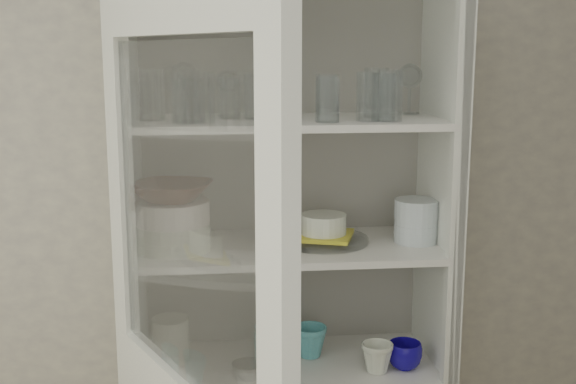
% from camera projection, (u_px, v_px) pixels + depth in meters
% --- Properties ---
extents(wall_back, '(3.60, 0.02, 2.60)m').
position_uv_depth(wall_back, '(224.00, 217.00, 2.49)').
color(wall_back, '#9B948B').
rests_on(wall_back, ground).
extents(pantry_cabinet, '(1.00, 0.45, 2.10)m').
position_uv_depth(pantry_cabinet, '(286.00, 331.00, 2.42)').
color(pantry_cabinet, silver).
rests_on(pantry_cabinet, floor).
extents(tumbler_0, '(0.10, 0.10, 0.15)m').
position_uv_depth(tumbler_0, '(202.00, 98.00, 2.05)').
color(tumbler_0, silver).
rests_on(tumbler_0, shelf_glass).
extents(tumbler_1, '(0.07, 0.07, 0.13)m').
position_uv_depth(tumbler_1, '(183.00, 102.00, 2.05)').
color(tumbler_1, silver).
rests_on(tumbler_1, shelf_glass).
extents(tumbler_2, '(0.08, 0.08, 0.13)m').
position_uv_depth(tumbler_2, '(194.00, 101.00, 2.07)').
color(tumbler_2, silver).
rests_on(tumbler_2, shelf_glass).
extents(tumbler_3, '(0.08, 0.08, 0.14)m').
position_uv_depth(tumbler_3, '(327.00, 98.00, 2.09)').
color(tumbler_3, silver).
rests_on(tumbler_3, shelf_glass).
extents(tumbler_4, '(0.07, 0.07, 0.13)m').
position_uv_depth(tumbler_4, '(328.00, 100.00, 2.08)').
color(tumbler_4, silver).
rests_on(tumbler_4, shelf_glass).
extents(tumbler_5, '(0.08, 0.08, 0.14)m').
position_uv_depth(tumbler_5, '(384.00, 97.00, 2.12)').
color(tumbler_5, silver).
rests_on(tumbler_5, shelf_glass).
extents(tumbler_6, '(0.10, 0.10, 0.15)m').
position_uv_depth(tumbler_6, '(390.00, 96.00, 2.12)').
color(tumbler_6, silver).
rests_on(tumbler_6, shelf_glass).
extents(tumbler_7, '(0.09, 0.09, 0.15)m').
position_uv_depth(tumbler_7, '(152.00, 95.00, 2.15)').
color(tumbler_7, silver).
rests_on(tumbler_7, shelf_glass).
extents(tumbler_8, '(0.08, 0.08, 0.12)m').
position_uv_depth(tumbler_8, '(230.00, 98.00, 2.21)').
color(tumbler_8, silver).
rests_on(tumbler_8, shelf_glass).
extents(tumbler_9, '(0.07, 0.07, 0.14)m').
position_uv_depth(tumbler_9, '(255.00, 96.00, 2.20)').
color(tumbler_9, silver).
rests_on(tumbler_9, shelf_glass).
extents(tumbler_10, '(0.08, 0.08, 0.15)m').
position_uv_depth(tumbler_10, '(280.00, 95.00, 2.18)').
color(tumbler_10, silver).
rests_on(tumbler_10, shelf_glass).
extents(tumbler_11, '(0.08, 0.08, 0.15)m').
position_uv_depth(tumbler_11, '(376.00, 93.00, 2.25)').
color(tumbler_11, silver).
rests_on(tumbler_11, shelf_glass).
extents(goblet_0, '(0.08, 0.08, 0.19)m').
position_uv_depth(goblet_0, '(185.00, 87.00, 2.27)').
color(goblet_0, silver).
rests_on(goblet_0, shelf_glass).
extents(goblet_1, '(0.07, 0.07, 0.16)m').
position_uv_depth(goblet_1, '(228.00, 91.00, 2.28)').
color(goblet_1, silver).
rests_on(goblet_1, shelf_glass).
extents(goblet_2, '(0.08, 0.08, 0.18)m').
position_uv_depth(goblet_2, '(282.00, 87.00, 2.29)').
color(goblet_2, silver).
rests_on(goblet_2, shelf_glass).
extents(goblet_3, '(0.08, 0.08, 0.18)m').
position_uv_depth(goblet_3, '(410.00, 87.00, 2.35)').
color(goblet_3, silver).
rests_on(goblet_3, shelf_glass).
extents(plate_stack_front, '(0.23, 0.23, 0.08)m').
position_uv_depth(plate_stack_front, '(173.00, 236.00, 2.22)').
color(plate_stack_front, silver).
rests_on(plate_stack_front, shelf_plates).
extents(plate_stack_back, '(0.19, 0.19, 0.08)m').
position_uv_depth(plate_stack_back, '(161.00, 224.00, 2.38)').
color(plate_stack_back, silver).
rests_on(plate_stack_back, shelf_plates).
extents(cream_bowl, '(0.30, 0.30, 0.07)m').
position_uv_depth(cream_bowl, '(172.00, 212.00, 2.21)').
color(cream_bowl, white).
rests_on(cream_bowl, plate_stack_front).
extents(terracotta_bowl, '(0.30, 0.30, 0.06)m').
position_uv_depth(terracotta_bowl, '(172.00, 191.00, 2.20)').
color(terracotta_bowl, '#4F281D').
rests_on(terracotta_bowl, cream_bowl).
extents(glass_platter, '(0.38, 0.38, 0.02)m').
position_uv_depth(glass_platter, '(323.00, 240.00, 2.32)').
color(glass_platter, silver).
rests_on(glass_platter, shelf_plates).
extents(yellow_trivet, '(0.22, 0.22, 0.01)m').
position_uv_depth(yellow_trivet, '(323.00, 235.00, 2.31)').
color(yellow_trivet, yellow).
rests_on(yellow_trivet, glass_platter).
extents(white_ramekin, '(0.19, 0.19, 0.06)m').
position_uv_depth(white_ramekin, '(324.00, 224.00, 2.31)').
color(white_ramekin, silver).
rests_on(white_ramekin, yellow_trivet).
extents(grey_bowl_stack, '(0.14, 0.14, 0.14)m').
position_uv_depth(grey_bowl_stack, '(416.00, 221.00, 2.31)').
color(grey_bowl_stack, silver).
rests_on(grey_bowl_stack, shelf_plates).
extents(mug_blue, '(0.13, 0.13, 0.09)m').
position_uv_depth(mug_blue, '(405.00, 355.00, 2.31)').
color(mug_blue, navy).
rests_on(mug_blue, shelf_mugs).
extents(mug_teal, '(0.12, 0.12, 0.10)m').
position_uv_depth(mug_teal, '(310.00, 341.00, 2.41)').
color(mug_teal, teal).
rests_on(mug_teal, shelf_mugs).
extents(mug_white, '(0.13, 0.13, 0.10)m').
position_uv_depth(mug_white, '(377.00, 358.00, 2.29)').
color(mug_white, silver).
rests_on(mug_white, shelf_mugs).
extents(teal_jar, '(0.09, 0.09, 0.11)m').
position_uv_depth(teal_jar, '(269.00, 342.00, 2.39)').
color(teal_jar, teal).
rests_on(teal_jar, shelf_mugs).
extents(measuring_cups, '(0.10, 0.10, 0.04)m').
position_uv_depth(measuring_cups, '(248.00, 369.00, 2.27)').
color(measuring_cups, silver).
rests_on(measuring_cups, shelf_mugs).
extents(white_canister, '(0.13, 0.13, 0.14)m').
position_uv_depth(white_canister, '(171.00, 339.00, 2.37)').
color(white_canister, silver).
rests_on(white_canister, shelf_mugs).
extents(tumbler_12, '(0.08, 0.08, 0.15)m').
position_uv_depth(tumbler_12, '(188.00, 96.00, 2.07)').
color(tumbler_12, silver).
rests_on(tumbler_12, shelf_glass).
extents(tumbler_13, '(0.07, 0.07, 0.14)m').
position_uv_depth(tumbler_13, '(369.00, 97.00, 2.12)').
color(tumbler_13, silver).
rests_on(tumbler_13, shelf_glass).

